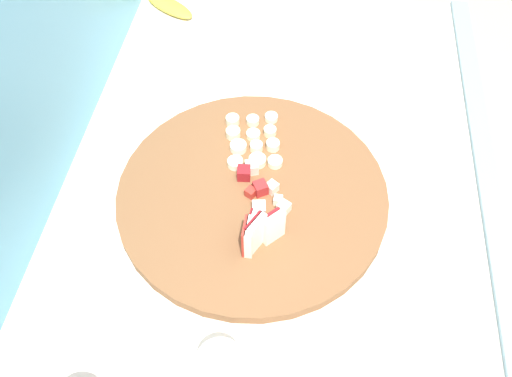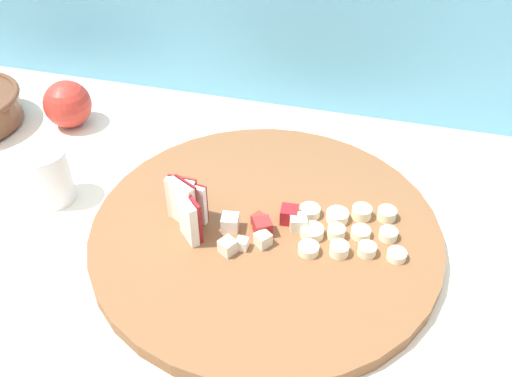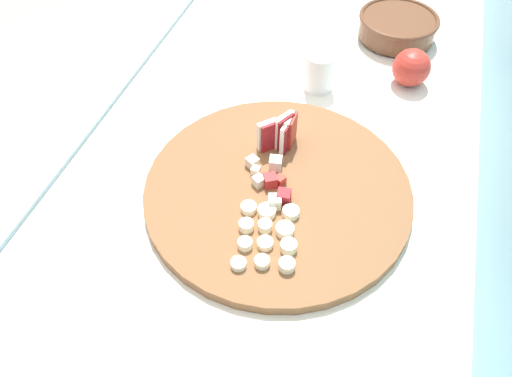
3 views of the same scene
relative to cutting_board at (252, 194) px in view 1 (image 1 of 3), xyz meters
The scene contains 8 objects.
tiled_countertop 0.47m from the cutting_board, 160.12° to the right, with size 1.47×0.75×0.89m.
tile_backsplash 0.44m from the cutting_board, 109.90° to the left, with size 2.40×0.04×1.29m, color #5BA3C1.
cutting_board is the anchor object (origin of this frame).
apple_wedge_fan 0.11m from the cutting_board, 168.74° to the right, with size 0.06×0.06×0.07m.
apple_dice_pile 0.02m from the cutting_board, 93.35° to the right, with size 0.11×0.10×0.02m.
banana_slice_rows 0.11m from the cutting_board, ahead, with size 0.14×0.11×0.02m.
banana_peel 0.57m from the cutting_board, 26.97° to the left, with size 0.14×0.05×0.02m, color gold.
small_jar 0.31m from the cutting_board, behind, with size 0.06×0.06×0.08m, color white.
Camera 1 is at (-0.41, -0.03, 1.63)m, focal length 38.13 mm.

